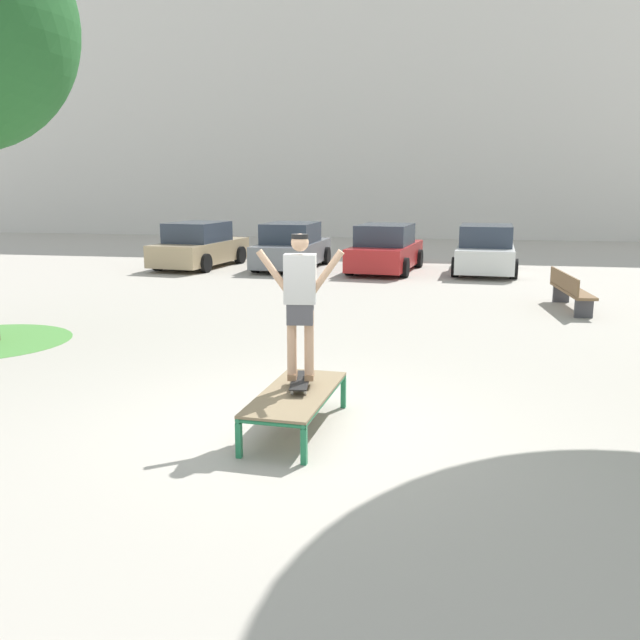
# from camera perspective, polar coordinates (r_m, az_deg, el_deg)

# --- Properties ---
(ground_plane) EXTENTS (120.00, 120.00, 0.00)m
(ground_plane) POSITION_cam_1_polar(r_m,az_deg,el_deg) (8.20, -1.40, -8.65)
(ground_plane) COLOR #B2AA9E
(building_facade) EXTENTS (39.85, 4.00, 15.10)m
(building_facade) POSITION_cam_1_polar(r_m,az_deg,el_deg) (37.65, 2.92, 18.64)
(building_facade) COLOR silver
(building_facade) RESTS_ON ground
(skate_box) EXTENTS (0.89, 1.95, 0.46)m
(skate_box) POSITION_cam_1_polar(r_m,az_deg,el_deg) (7.88, -1.99, -6.31)
(skate_box) COLOR #237A4C
(skate_box) RESTS_ON ground
(skateboard) EXTENTS (0.30, 0.82, 0.09)m
(skateboard) POSITION_cam_1_polar(r_m,az_deg,el_deg) (8.02, -1.62, -5.08)
(skateboard) COLOR black
(skateboard) RESTS_ON skate_box
(skater) EXTENTS (1.00, 0.32, 1.69)m
(skater) POSITION_cam_1_polar(r_m,az_deg,el_deg) (7.79, -1.66, 1.95)
(skater) COLOR tan
(skater) RESTS_ON skateboard
(car_tan) EXTENTS (2.34, 4.39, 1.50)m
(car_tan) POSITION_cam_1_polar(r_m,az_deg,el_deg) (23.41, -9.98, 6.05)
(car_tan) COLOR tan
(car_tan) RESTS_ON ground
(car_grey) EXTENTS (2.07, 4.28, 1.50)m
(car_grey) POSITION_cam_1_polar(r_m,az_deg,el_deg) (22.73, -2.35, 6.05)
(car_grey) COLOR slate
(car_grey) RESTS_ON ground
(car_red) EXTENTS (2.29, 4.37, 1.50)m
(car_red) POSITION_cam_1_polar(r_m,az_deg,el_deg) (22.02, 5.47, 5.84)
(car_red) COLOR red
(car_red) RESTS_ON ground
(car_white) EXTENTS (2.12, 4.30, 1.50)m
(car_white) POSITION_cam_1_polar(r_m,az_deg,el_deg) (22.23, 13.60, 5.62)
(car_white) COLOR silver
(car_white) RESTS_ON ground
(park_bench) EXTENTS (0.65, 2.43, 0.83)m
(park_bench) POSITION_cam_1_polar(r_m,az_deg,el_deg) (16.29, 20.06, 2.37)
(park_bench) COLOR brown
(park_bench) RESTS_ON ground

